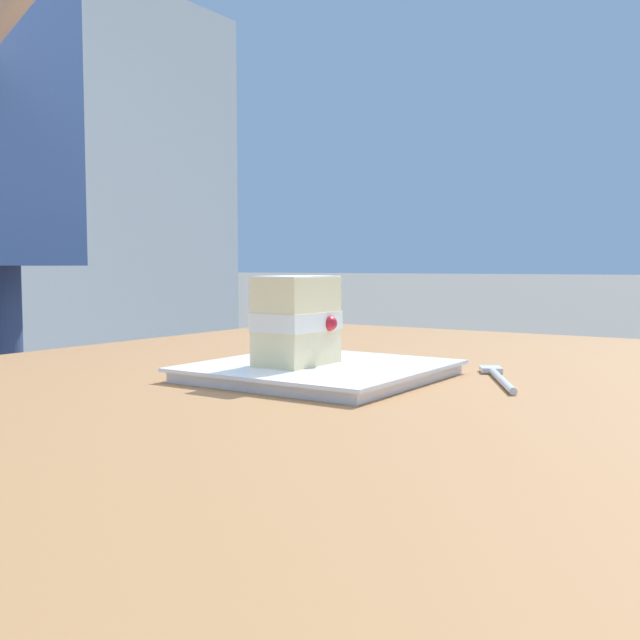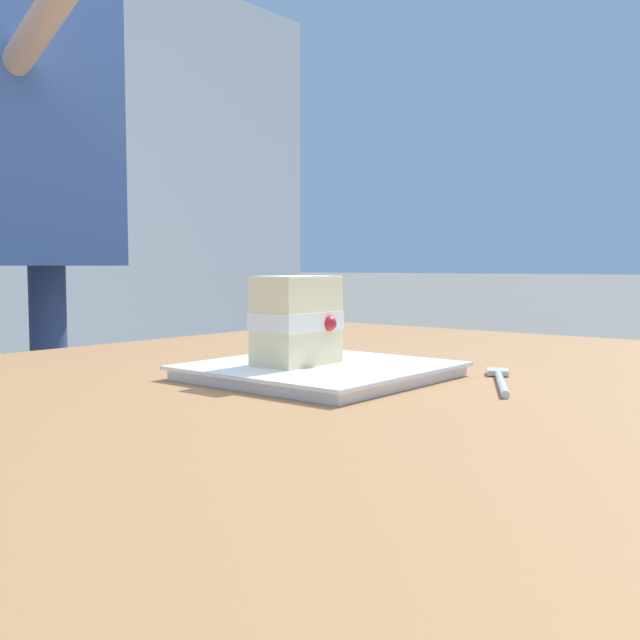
# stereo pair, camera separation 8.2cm
# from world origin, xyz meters

# --- Properties ---
(patio_table) EXTENTS (1.51, 0.96, 0.71)m
(patio_table) POSITION_xyz_m (0.00, 0.00, 0.62)
(patio_table) COLOR olive
(patio_table) RESTS_ON ground
(dessert_plate) EXTENTS (0.25, 0.25, 0.02)m
(dessert_plate) POSITION_xyz_m (0.08, -0.02, 0.72)
(dessert_plate) COLOR white
(dessert_plate) RESTS_ON patio_table
(cake_slice) EXTENTS (0.09, 0.07, 0.10)m
(cake_slice) POSITION_xyz_m (0.06, 0.00, 0.77)
(cake_slice) COLOR beige
(cake_slice) RESTS_ON dessert_plate
(dessert_fork) EXTENTS (0.16, 0.09, 0.01)m
(dessert_fork) POSITION_xyz_m (0.18, -0.19, 0.71)
(dessert_fork) COLOR silver
(dessert_fork) RESTS_ON patio_table
(diner_person) EXTENTS (0.47, 0.60, 1.65)m
(diner_person) POSITION_xyz_m (0.19, 0.90, 1.10)
(diner_person) COLOR navy
(diner_person) RESTS_ON ground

